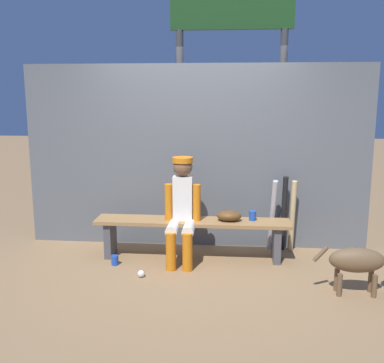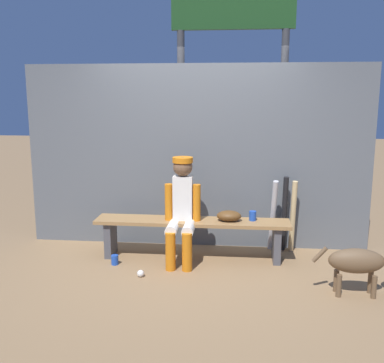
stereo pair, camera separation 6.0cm
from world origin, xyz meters
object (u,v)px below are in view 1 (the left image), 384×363
at_px(scoreboard, 236,34).
at_px(dog, 363,261).
at_px(baseball_glove, 229,216).
at_px(cup_on_bench, 253,216).
at_px(cup_on_ground, 115,260).
at_px(bat_aluminum_silver, 272,216).
at_px(dugout_bench, 192,229).
at_px(player_seated, 182,206).
at_px(bat_wood_natural, 292,216).
at_px(baseball, 141,274).
at_px(bat_aluminum_black, 284,214).

distance_m(scoreboard, dog, 3.31).
xyz_separation_m(baseball_glove, scoreboard, (0.04, 1.21, 2.13)).
relative_size(cup_on_bench, scoreboard, 0.03).
bearing_deg(cup_on_ground, cup_on_bench, 12.42).
height_order(bat_aluminum_silver, scoreboard, scoreboard).
xyz_separation_m(dugout_bench, cup_on_bench, (0.69, 0.05, 0.16)).
bearing_deg(cup_on_ground, player_seated, 13.74).
distance_m(dugout_bench, player_seated, 0.33).
distance_m(dugout_bench, dog, 1.88).
relative_size(player_seated, cup_on_bench, 10.81).
relative_size(cup_on_bench, dog, 0.13).
distance_m(player_seated, dog, 1.96).
bearing_deg(dog, bat_aluminum_silver, 123.55).
bearing_deg(bat_wood_natural, dog, -65.83).
xyz_separation_m(bat_aluminum_silver, baseball, (-1.42, -0.92, -0.41)).
relative_size(dugout_bench, bat_wood_natural, 2.54).
relative_size(baseball, dog, 0.09).
distance_m(bat_aluminum_silver, scoreboard, 2.42).
height_order(player_seated, scoreboard, scoreboard).
relative_size(dugout_bench, cup_on_ground, 20.31).
bearing_deg(baseball, cup_on_ground, 139.36).
bearing_deg(dog, cup_on_ground, 168.42).
xyz_separation_m(dugout_bench, bat_aluminum_black, (1.08, 0.36, 0.11)).
relative_size(bat_aluminum_black, dog, 1.09).
relative_size(baseball, cup_on_ground, 0.67).
bearing_deg(dugout_bench, bat_wood_natural, 15.89).
relative_size(bat_aluminum_silver, cup_on_bench, 8.22).
distance_m(bat_aluminum_silver, baseball, 1.75).
bearing_deg(bat_aluminum_silver, baseball, -146.98).
bearing_deg(bat_wood_natural, cup_on_ground, -162.78).
xyz_separation_m(bat_aluminum_black, cup_on_ground, (-1.92, -0.65, -0.41)).
bearing_deg(cup_on_bench, dugout_bench, -176.11).
height_order(baseball_glove, cup_on_ground, baseball_glove).
distance_m(bat_wood_natural, cup_on_ground, 2.15).
bearing_deg(player_seated, cup_on_bench, 11.19).
relative_size(cup_on_ground, cup_on_bench, 1.00).
bearing_deg(bat_aluminum_black, cup_on_ground, -161.31).
bearing_deg(bat_aluminum_silver, baseball_glove, -148.07).
bearing_deg(baseball_glove, cup_on_bench, 9.94).
distance_m(dugout_bench, scoreboard, 2.64).
distance_m(baseball_glove, bat_aluminum_black, 0.75).
bearing_deg(player_seated, dugout_bench, 46.46).
bearing_deg(baseball, baseball_glove, 33.64).
height_order(player_seated, bat_aluminum_silver, player_seated).
xyz_separation_m(bat_wood_natural, cup_on_ground, (-2.02, -0.63, -0.39)).
bearing_deg(cup_on_bench, baseball, -151.05).
height_order(dugout_bench, cup_on_ground, dugout_bench).
height_order(baseball_glove, scoreboard, scoreboard).
xyz_separation_m(player_seated, dog, (1.80, -0.70, -0.31)).
distance_m(dugout_bench, bat_wood_natural, 1.23).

